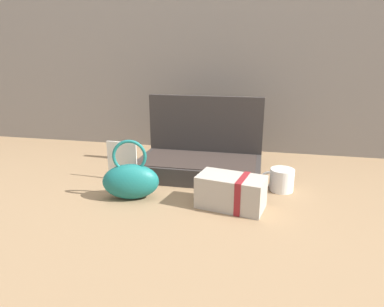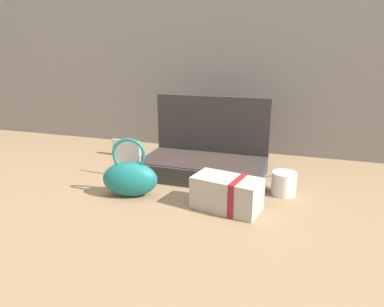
{
  "view_description": "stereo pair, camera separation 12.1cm",
  "coord_description": "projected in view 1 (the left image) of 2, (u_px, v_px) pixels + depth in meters",
  "views": [
    {
      "loc": [
        0.24,
        -1.15,
        0.5
      ],
      "look_at": [
        0.0,
        -0.02,
        0.14
      ],
      "focal_mm": 31.3,
      "sensor_mm": 36.0,
      "label": 1
    },
    {
      "loc": [
        0.36,
        -1.12,
        0.5
      ],
      "look_at": [
        0.0,
        -0.02,
        0.14
      ],
      "focal_mm": 31.3,
      "sensor_mm": 36.0,
      "label": 2
    }
  ],
  "objects": [
    {
      "name": "ground_plane",
      "position": [
        192.0,
        188.0,
        1.27
      ],
      "size": [
        6.0,
        6.0,
        0.0
      ],
      "primitive_type": "plane",
      "color": "#8C6D4C"
    },
    {
      "name": "back_wall",
      "position": [
        217.0,
        8.0,
        1.61
      ],
      "size": [
        3.2,
        0.06,
        1.4
      ],
      "primitive_type": "cube",
      "color": "gray",
      "rests_on": "ground_plane"
    },
    {
      "name": "cream_toiletry_bag",
      "position": [
        232.0,
        192.0,
        1.1
      ],
      "size": [
        0.24,
        0.16,
        0.11
      ],
      "color": "#B2A899",
      "rests_on": "ground_plane"
    },
    {
      "name": "open_suitcase",
      "position": [
        202.0,
        157.0,
        1.4
      ],
      "size": [
        0.5,
        0.28,
        0.32
      ],
      "color": "#332D2B",
      "rests_on": "ground_plane"
    },
    {
      "name": "teal_pouch_handbag",
      "position": [
        131.0,
        180.0,
        1.16
      ],
      "size": [
        0.21,
        0.14,
        0.21
      ],
      "color": "#196B66",
      "rests_on": "ground_plane"
    },
    {
      "name": "coffee_mug",
      "position": [
        281.0,
        180.0,
        1.24
      ],
      "size": [
        0.12,
        0.09,
        0.08
      ],
      "color": "white",
      "rests_on": "ground_plane"
    },
    {
      "name": "info_card_left",
      "position": [
        122.0,
        161.0,
        1.33
      ],
      "size": [
        0.13,
        0.01,
        0.16
      ],
      "primitive_type": "cube",
      "rotation": [
        0.0,
        0.0,
        -0.05
      ],
      "color": "silver",
      "rests_on": "ground_plane"
    }
  ]
}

